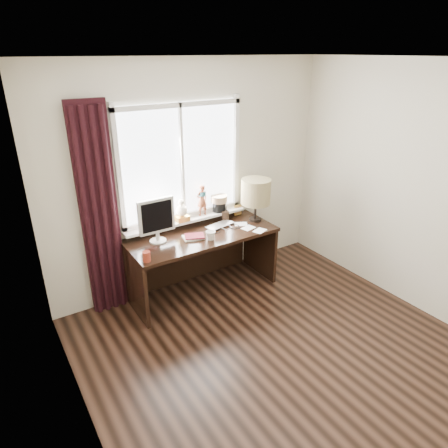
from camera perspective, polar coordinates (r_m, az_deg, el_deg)
floor at (r=3.89m, az=11.29°, el=-19.95°), size 3.50×4.00×0.00m
ceiling at (r=2.85m, az=15.72°, el=21.76°), size 3.50×4.00×0.00m
wall_back at (r=4.65m, az=-4.49°, el=6.65°), size 3.50×0.00×2.60m
wall_left at (r=2.38m, az=-19.00°, el=-12.46°), size 0.00×4.00×2.60m
wall_right at (r=4.50m, az=29.13°, el=3.08°), size 0.00×4.00×2.60m
laptop at (r=4.68m, az=-0.59°, el=-0.19°), size 0.39×0.29×0.03m
mug at (r=4.34m, az=-1.93°, el=-1.60°), size 0.15×0.15×0.11m
red_cup at (r=3.98m, az=-11.01°, el=-4.58°), size 0.08×0.08×0.10m
window at (r=4.55m, az=-5.77°, el=6.22°), size 1.52×0.20×1.40m
curtain at (r=4.24m, az=-17.34°, el=1.26°), size 0.38×0.09×2.25m
desk at (r=4.69m, az=-3.67°, el=-3.70°), size 1.70×0.70×0.75m
monitor at (r=4.27m, az=-9.63°, el=0.88°), size 0.40×0.18×0.49m
notebook_stack at (r=4.40m, az=-4.35°, el=-1.83°), size 0.26×0.22×0.03m
brush_holder at (r=4.82m, az=0.20°, el=1.18°), size 0.09×0.09×0.25m
icon_frame at (r=4.99m, az=1.98°, el=2.02°), size 0.10×0.03×0.13m
table_lamp at (r=4.73m, az=4.58°, el=4.56°), size 0.35×0.35×0.52m
loose_papers at (r=4.66m, az=3.66°, el=-0.50°), size 0.26×0.43×0.00m
desk_cables at (r=4.62m, az=-0.00°, el=-0.67°), size 0.40×0.21×0.01m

